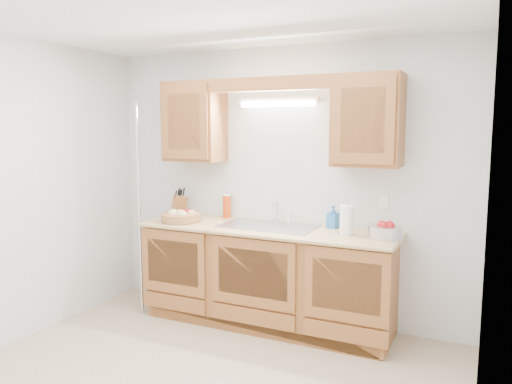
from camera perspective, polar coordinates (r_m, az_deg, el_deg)
The scene contains 17 objects.
room at distance 3.32m, azimuth -7.10°, elevation -1.68°, with size 3.52×3.50×2.50m.
base_cabinets at distance 4.53m, azimuth 1.34°, elevation -9.68°, with size 2.20×0.60×0.86m, color brown.
countertop at distance 4.41m, azimuth 1.28°, elevation -4.26°, with size 2.30×0.63×0.04m, color tan.
upper_cabinet_left at distance 4.85m, azimuth -7.03°, elevation 7.97°, with size 0.55×0.33×0.75m, color brown.
upper_cabinet_right at distance 4.20m, azimuth 12.67°, elevation 7.96°, with size 0.55×0.33×0.75m, color brown.
valance at distance 4.34m, azimuth 1.35°, elevation 12.27°, with size 2.20×0.05×0.12m, color brown.
fluorescent_fixture at distance 4.54m, azimuth 2.53°, elevation 10.24°, with size 0.76×0.08×0.08m.
sink at distance 4.44m, azimuth 1.39°, elevation -4.87°, with size 0.84×0.46×0.36m.
wire_shelf_pole at distance 4.80m, azimuth -13.18°, elevation -2.05°, with size 0.03×0.03×2.00m, color silver.
outlet_plate at distance 4.37m, azimuth 14.41°, elevation -1.00°, with size 0.08×0.01×0.12m, color white.
fruit_basket at distance 4.70m, azimuth -8.57°, elevation -2.75°, with size 0.47×0.47×0.11m.
knife_block at distance 5.02m, azimuth -8.76°, elevation -1.50°, with size 0.13×0.18×0.29m.
orange_canister at distance 4.84m, azimuth -3.36°, elevation -1.61°, with size 0.09×0.09×0.23m.
soap_bottle at distance 4.39m, azimuth 8.82°, elevation -2.83°, with size 0.09×0.09×0.20m, color #2368B0.
sponge at distance 4.46m, azimuth 8.99°, elevation -3.85°, with size 0.12×0.10×0.02m.
paper_towel at distance 4.15m, azimuth 10.32°, elevation -3.20°, with size 0.14×0.14×0.28m.
apple_bowl at distance 4.08m, azimuth 14.57°, elevation -4.31°, with size 0.35×0.35×0.14m.
Camera 1 is at (1.76, -2.76, 1.77)m, focal length 35.00 mm.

